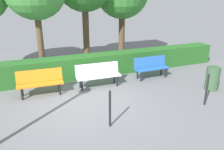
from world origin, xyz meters
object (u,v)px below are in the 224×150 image
Objects in this scene: bench_orange at (40,81)px; trash_bin at (212,78)px; bench_blue at (151,66)px; bench_white at (98,74)px.

bench_orange reaches higher than trash_bin.
trash_bin is (-1.37, 1.90, -0.06)m from bench_blue.
bench_orange is 6.02m from trash_bin.
bench_blue is 4.35m from bench_orange.
bench_blue is at bearing -54.25° from trash_bin.
trash_bin is at bearing 125.36° from bench_blue.
bench_white reaches higher than trash_bin.
bench_blue is at bearing -175.99° from bench_white.
trash_bin is (-3.67, 1.83, -0.06)m from bench_white.
bench_white is 1.08× the size of bench_orange.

